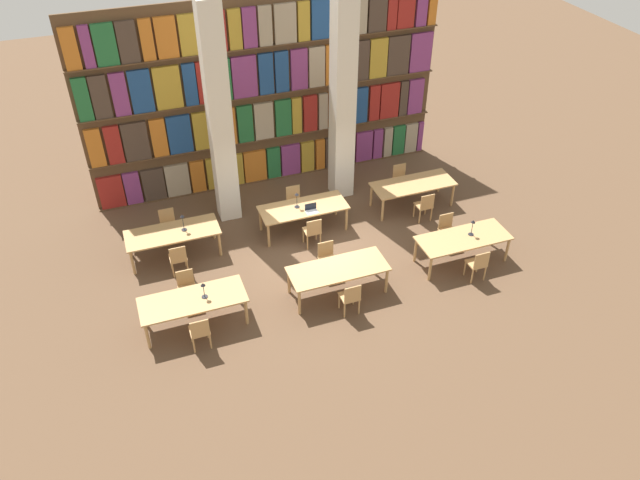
# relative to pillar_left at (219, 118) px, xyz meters

# --- Properties ---
(ground_plane) EXTENTS (40.00, 40.00, 0.00)m
(ground_plane) POSITION_rel_pillar_left_xyz_m (1.69, -2.73, -3.00)
(ground_plane) COLOR brown
(bookshelf_bank) EXTENTS (10.33, 0.35, 5.50)m
(bookshelf_bank) POSITION_rel_pillar_left_xyz_m (1.70, 1.50, -0.33)
(bookshelf_bank) COLOR brown
(bookshelf_bank) RESTS_ON ground_plane
(pillar_left) EXTENTS (0.58, 0.58, 6.00)m
(pillar_left) POSITION_rel_pillar_left_xyz_m (0.00, 0.00, 0.00)
(pillar_left) COLOR silver
(pillar_left) RESTS_ON ground_plane
(pillar_center) EXTENTS (0.58, 0.58, 6.00)m
(pillar_center) POSITION_rel_pillar_left_xyz_m (3.39, 0.00, 0.00)
(pillar_center) COLOR silver
(pillar_center) RESTS_ON ground_plane
(reading_table_0) EXTENTS (2.35, 0.95, 0.76)m
(reading_table_0) POSITION_rel_pillar_left_xyz_m (-1.73, -4.02, -2.32)
(reading_table_0) COLOR tan
(reading_table_0) RESTS_ON ground_plane
(chair_0) EXTENTS (0.42, 0.40, 0.89)m
(chair_0) POSITION_rel_pillar_left_xyz_m (-1.75, -4.77, -2.51)
(chair_0) COLOR tan
(chair_0) RESTS_ON ground_plane
(chair_1) EXTENTS (0.42, 0.40, 0.89)m
(chair_1) POSITION_rel_pillar_left_xyz_m (-1.75, -3.26, -2.51)
(chair_1) COLOR tan
(chair_1) RESTS_ON ground_plane
(desk_lamp_0) EXTENTS (0.14, 0.14, 0.41)m
(desk_lamp_0) POSITION_rel_pillar_left_xyz_m (-1.46, -4.04, -1.97)
(desk_lamp_0) COLOR #232328
(desk_lamp_0) RESTS_ON reading_table_0
(reading_table_1) EXTENTS (2.35, 0.95, 0.76)m
(reading_table_1) POSITION_rel_pillar_left_xyz_m (1.69, -4.12, -2.32)
(reading_table_1) COLOR tan
(reading_table_1) RESTS_ON ground_plane
(chair_2) EXTENTS (0.42, 0.40, 0.89)m
(chair_2) POSITION_rel_pillar_left_xyz_m (1.70, -4.88, -2.51)
(chair_2) COLOR tan
(chair_2) RESTS_ON ground_plane
(chair_3) EXTENTS (0.42, 0.40, 0.89)m
(chair_3) POSITION_rel_pillar_left_xyz_m (1.70, -3.36, -2.51)
(chair_3) COLOR tan
(chair_3) RESTS_ON ground_plane
(reading_table_2) EXTENTS (2.35, 0.95, 0.76)m
(reading_table_2) POSITION_rel_pillar_left_xyz_m (5.07, -4.08, -2.32)
(reading_table_2) COLOR tan
(reading_table_2) RESTS_ON ground_plane
(chair_4) EXTENTS (0.42, 0.40, 0.89)m
(chair_4) POSITION_rel_pillar_left_xyz_m (5.07, -4.84, -2.51)
(chair_4) COLOR tan
(chair_4) RESTS_ON ground_plane
(chair_5) EXTENTS (0.42, 0.40, 0.89)m
(chair_5) POSITION_rel_pillar_left_xyz_m (5.07, -3.32, -2.51)
(chair_5) COLOR tan
(chair_5) RESTS_ON ground_plane
(desk_lamp_1) EXTENTS (0.14, 0.14, 0.44)m
(desk_lamp_1) POSITION_rel_pillar_left_xyz_m (5.31, -4.04, -1.95)
(desk_lamp_1) COLOR #232328
(desk_lamp_1) RESTS_ON reading_table_2
(reading_table_3) EXTENTS (2.35, 0.95, 0.76)m
(reading_table_3) POSITION_rel_pillar_left_xyz_m (-1.74, -1.35, -2.32)
(reading_table_3) COLOR tan
(reading_table_3) RESTS_ON ground_plane
(chair_6) EXTENTS (0.42, 0.40, 0.89)m
(chair_6) POSITION_rel_pillar_left_xyz_m (-1.76, -2.11, -2.51)
(chair_6) COLOR tan
(chair_6) RESTS_ON ground_plane
(chair_7) EXTENTS (0.42, 0.40, 0.89)m
(chair_7) POSITION_rel_pillar_left_xyz_m (-1.76, -0.60, -2.51)
(chair_7) COLOR tan
(chair_7) RESTS_ON ground_plane
(desk_lamp_2) EXTENTS (0.14, 0.14, 0.48)m
(desk_lamp_2) POSITION_rel_pillar_left_xyz_m (-1.44, -1.38, -1.92)
(desk_lamp_2) COLOR #232328
(desk_lamp_2) RESTS_ON reading_table_3
(reading_table_4) EXTENTS (2.35, 0.95, 0.76)m
(reading_table_4) POSITION_rel_pillar_left_xyz_m (1.74, -1.43, -2.32)
(reading_table_4) COLOR tan
(reading_table_4) RESTS_ON ground_plane
(chair_8) EXTENTS (0.42, 0.40, 0.89)m
(chair_8) POSITION_rel_pillar_left_xyz_m (1.73, -2.19, -2.51)
(chair_8) COLOR tan
(chair_8) RESTS_ON ground_plane
(chair_9) EXTENTS (0.42, 0.40, 0.89)m
(chair_9) POSITION_rel_pillar_left_xyz_m (1.73, -0.67, -2.51)
(chair_9) COLOR tan
(chair_9) RESTS_ON ground_plane
(desk_lamp_3) EXTENTS (0.14, 0.14, 0.46)m
(desk_lamp_3) POSITION_rel_pillar_left_xyz_m (1.58, -1.38, -1.94)
(desk_lamp_3) COLOR #232328
(desk_lamp_3) RESTS_ON reading_table_4
(laptop) EXTENTS (0.32, 0.22, 0.21)m
(laptop) POSITION_rel_pillar_left_xyz_m (1.87, -1.71, -2.21)
(laptop) COLOR silver
(laptop) RESTS_ON reading_table_4
(reading_table_5) EXTENTS (2.35, 0.95, 0.76)m
(reading_table_5) POSITION_rel_pillar_left_xyz_m (5.03, -1.38, -2.32)
(reading_table_5) COLOR tan
(reading_table_5) RESTS_ON ground_plane
(chair_10) EXTENTS (0.42, 0.40, 0.89)m
(chair_10) POSITION_rel_pillar_left_xyz_m (5.03, -2.13, -2.51)
(chair_10) COLOR tan
(chair_10) RESTS_ON ground_plane
(chair_11) EXTENTS (0.42, 0.40, 0.89)m
(chair_11) POSITION_rel_pillar_left_xyz_m (5.03, -0.62, -2.51)
(chair_11) COLOR tan
(chair_11) RESTS_ON ground_plane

